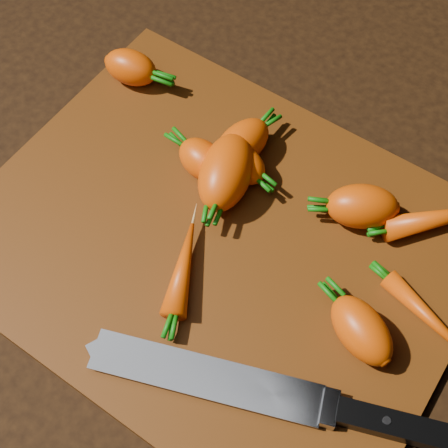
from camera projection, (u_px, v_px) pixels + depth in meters
The scene contains 13 objects.
ground at pixel (219, 247), 0.66m from camera, with size 2.00×2.00×0.01m, color black.
cutting_board at pixel (219, 242), 0.65m from camera, with size 0.50×0.40×0.01m, color #562A0B.
carrot_0 at pixel (131, 67), 0.73m from camera, with size 0.06×0.04×0.04m, color #DE4B0A.
carrot_1 at pixel (203, 160), 0.67m from camera, with size 0.06×0.04×0.04m, color #DE4B0A.
carrot_2 at pixel (226, 172), 0.65m from camera, with size 0.09×0.05×0.05m, color #DE4B0A.
carrot_3 at pixel (242, 143), 0.68m from camera, with size 0.07×0.04×0.04m, color #DE4B0A.
carrot_4 at pixel (362, 206), 0.64m from camera, with size 0.07×0.05×0.05m, color #DE4B0A.
carrot_5 at pixel (241, 163), 0.67m from camera, with size 0.06×0.04×0.04m, color #DE4B0A.
carrot_6 at pixel (361, 330), 0.57m from camera, with size 0.07×0.04×0.04m, color #DE4B0A.
carrot_7 at pixel (445, 217), 0.64m from camera, with size 0.13×0.03×0.03m, color #DE4B0A.
carrot_8 at pixel (433, 321), 0.59m from camera, with size 0.12×0.02×0.02m, color #DE4B0A.
carrot_9 at pixel (183, 268), 0.61m from camera, with size 0.10×0.03×0.03m, color #DE4B0A.
knife at pixel (228, 383), 0.56m from camera, with size 0.34×0.15×0.02m.
Camera 1 is at (0.18, -0.25, 0.58)m, focal length 50.00 mm.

